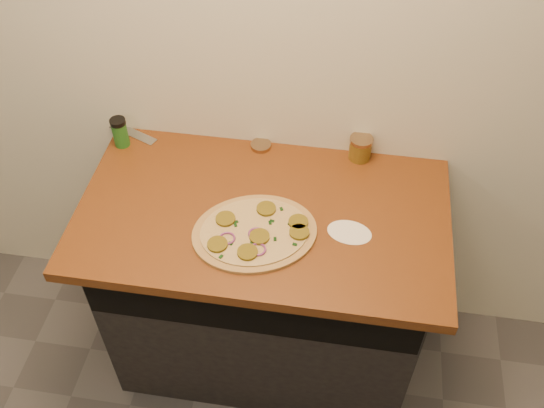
% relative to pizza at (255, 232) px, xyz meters
% --- Properties ---
extents(cabinet, '(1.10, 0.60, 0.86)m').
position_rel_pizza_xyz_m(cabinet, '(0.01, 0.13, -0.48)').
color(cabinet, black).
rests_on(cabinet, ground).
extents(countertop, '(1.20, 0.70, 0.04)m').
position_rel_pizza_xyz_m(countertop, '(0.01, 0.10, -0.03)').
color(countertop, brown).
rests_on(countertop, cabinet).
extents(pizza, '(0.49, 0.49, 0.03)m').
position_rel_pizza_xyz_m(pizza, '(0.00, 0.00, 0.00)').
color(pizza, tan).
rests_on(pizza, countertop).
extents(chefs_knife, '(0.28, 0.14, 0.02)m').
position_rel_pizza_xyz_m(chefs_knife, '(-0.59, 0.43, -0.00)').
color(chefs_knife, '#B7BAC1').
rests_on(chefs_knife, countertop).
extents(mason_jar_lid, '(0.08, 0.08, 0.02)m').
position_rel_pizza_xyz_m(mason_jar_lid, '(-0.05, 0.40, -0.00)').
color(mason_jar_lid, '#9A7C59').
rests_on(mason_jar_lid, countertop).
extents(salsa_jar, '(0.08, 0.08, 0.09)m').
position_rel_pizza_xyz_m(salsa_jar, '(0.30, 0.40, 0.03)').
color(salsa_jar, '#A12D10').
rests_on(salsa_jar, countertop).
extents(spice_shaker, '(0.06, 0.06, 0.11)m').
position_rel_pizza_xyz_m(spice_shaker, '(-0.54, 0.34, 0.05)').
color(spice_shaker, '#226620').
rests_on(spice_shaker, countertop).
extents(flour_spill, '(0.16, 0.16, 0.00)m').
position_rel_pizza_xyz_m(flour_spill, '(0.29, 0.05, -0.01)').
color(flour_spill, silver).
rests_on(flour_spill, countertop).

